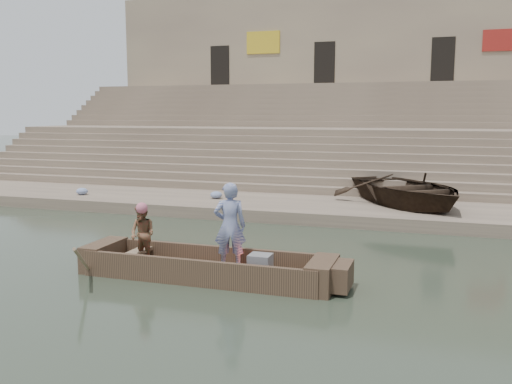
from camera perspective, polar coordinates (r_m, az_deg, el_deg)
The scene contains 13 objects.
ground at distance 12.26m, azimuth -5.93°, elevation -8.67°, with size 120.00×120.00×0.00m, color #2B3628.
lower_landing at distance 19.60m, azimuth 3.58°, elevation -1.64°, with size 32.00×4.00×0.40m, color gray.
mid_landing at distance 26.73m, azimuth 7.63°, elevation 3.54°, with size 32.00×3.00×2.80m, color gray.
upper_landing at distance 33.57m, azimuth 9.85°, elevation 6.49°, with size 32.00×3.00×5.20m, color gray.
ghat_steps at distance 28.36m, azimuth 8.27°, elevation 4.60°, with size 32.00×11.00×5.20m.
building_wall at distance 37.57m, azimuth 10.86°, elevation 11.22°, with size 32.00×5.07×11.20m.
main_rowboat at distance 12.11m, azimuth -5.18°, elevation -8.32°, with size 5.00×1.30×0.22m, color brown.
rowboat_trim at distance 11.97m, azimuth -4.27°, elevation -7.53°, with size 6.04×2.63×1.96m.
standing_man at distance 11.77m, azimuth -2.72°, elevation -3.53°, with size 0.68×0.45×1.88m, color navy.
rowing_man at distance 12.57m, azimuth -11.66°, elevation -4.29°, with size 0.63×0.49×1.29m, color #206235.
television at distance 11.62m, azimuth 0.39°, elevation -7.42°, with size 0.46×0.42×0.40m.
beached_rowboat at distance 19.55m, azimuth 15.38°, elevation 0.30°, with size 3.85×5.39×1.12m, color #2D2116.
cloth_bundles at distance 19.15m, azimuth 12.13°, elevation -1.03°, with size 17.91×2.26×0.26m.
Camera 1 is at (4.80, -10.71, 3.56)m, focal length 38.66 mm.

